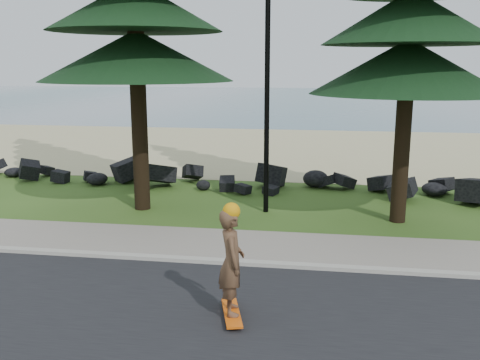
% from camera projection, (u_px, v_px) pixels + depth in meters
% --- Properties ---
extents(ground, '(160.00, 160.00, 0.00)m').
position_uv_depth(ground, '(251.00, 251.00, 11.79)').
color(ground, '#305219').
rests_on(ground, ground).
extents(road, '(160.00, 7.00, 0.02)m').
position_uv_depth(road, '(208.00, 359.00, 7.44)').
color(road, black).
rests_on(road, ground).
extents(kerb, '(160.00, 0.20, 0.10)m').
position_uv_depth(kerb, '(245.00, 263.00, 10.91)').
color(kerb, '#AFAA9E').
rests_on(kerb, ground).
extents(sidewalk, '(160.00, 2.00, 0.08)m').
position_uv_depth(sidewalk, '(252.00, 246.00, 11.98)').
color(sidewalk, gray).
rests_on(sidewalk, ground).
extents(beach_sand, '(160.00, 15.00, 0.01)m').
position_uv_depth(beach_sand, '(290.00, 149.00, 25.79)').
color(beach_sand, tan).
rests_on(beach_sand, ground).
extents(ocean, '(160.00, 58.00, 0.01)m').
position_uv_depth(ocean, '(309.00, 99.00, 61.04)').
color(ocean, '#3E6976').
rests_on(ocean, ground).
extents(seawall_boulders, '(60.00, 2.40, 1.10)m').
position_uv_depth(seawall_boulders, '(274.00, 192.00, 17.20)').
color(seawall_boulders, black).
rests_on(seawall_boulders, ground).
extents(lamp_post, '(0.25, 0.14, 8.14)m').
position_uv_depth(lamp_post, '(267.00, 60.00, 14.00)').
color(lamp_post, black).
rests_on(lamp_post, ground).
extents(skateboarder, '(0.56, 1.06, 1.92)m').
position_uv_depth(skateboarder, '(232.00, 262.00, 8.44)').
color(skateboarder, '#E75A0D').
rests_on(skateboarder, ground).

